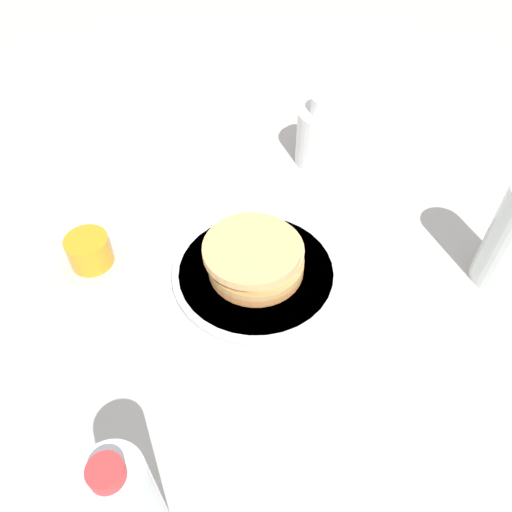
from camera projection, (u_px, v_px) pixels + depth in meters
The scene contains 6 objects.
ground_plane at pixel (244, 286), 0.83m from camera, with size 4.00×4.00×0.00m, color #BCB7AD.
plate at pixel (256, 272), 0.84m from camera, with size 0.28×0.28×0.01m.
pancake_stack at pixel (255, 258), 0.81m from camera, with size 0.17×0.17×0.07m.
juice_glass at pixel (89, 251), 0.85m from camera, with size 0.07×0.07×0.06m.
cream_jug at pixel (322, 135), 1.01m from camera, with size 0.10×0.10×0.15m.
water_bottle_near at pixel (127, 505), 0.52m from camera, with size 0.07×0.07×0.20m.
Camera 1 is at (0.52, -0.04, 0.66)m, focal length 35.00 mm.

